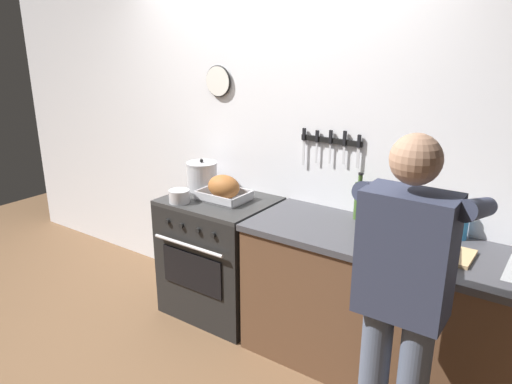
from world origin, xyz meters
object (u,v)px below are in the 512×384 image
object	(u,v)px
cutting_board	(438,252)
bottle_soy_sauce	(407,217)
saucepan	(179,196)
bottle_dish_soap	(462,226)
roasting_pan	(224,189)
person_cook	(403,292)
stock_pot	(202,176)
stove	(220,256)
bottle_olive_oil	(359,200)
bottle_vinegar	(383,217)

from	to	relation	value
cutting_board	bottle_soy_sauce	world-z (taller)	bottle_soy_sauce
saucepan	bottle_dish_soap	world-z (taller)	bottle_dish_soap
roasting_pan	person_cook	bearing A→B (deg)	-23.02
stock_pot	saucepan	distance (m)	0.33
stove	roasting_pan	world-z (taller)	roasting_pan
stock_pot	roasting_pan	bearing A→B (deg)	-18.26
person_cook	bottle_soy_sauce	size ratio (longest dim) A/B	8.34
bottle_soy_sauce	bottle_dish_soap	distance (m)	0.31
stove	saucepan	bearing A→B (deg)	-130.47
person_cook	bottle_olive_oil	world-z (taller)	person_cook
person_cook	cutting_board	size ratio (longest dim) A/B	4.61
stove	roasting_pan	xyz separation A→B (m)	(0.04, 0.01, 0.53)
roasting_pan	bottle_dish_soap	world-z (taller)	bottle_dish_soap
stove	roasting_pan	bearing A→B (deg)	17.67
bottle_vinegar	person_cook	bearing A→B (deg)	-62.76
stock_pot	saucepan	world-z (taller)	stock_pot
stock_pot	bottle_dish_soap	size ratio (longest dim) A/B	1.20
roasting_pan	saucepan	distance (m)	0.32
bottle_vinegar	bottle_soy_sauce	distance (m)	0.16
person_cook	roasting_pan	xyz separation A→B (m)	(-1.53, 0.65, 0.03)
stove	bottle_dish_soap	bearing A→B (deg)	8.86
person_cook	saucepan	world-z (taller)	person_cook
roasting_pan	bottle_vinegar	bearing A→B (deg)	4.22
stove	bottle_soy_sauce	xyz separation A→B (m)	(1.30, 0.21, 0.53)
bottle_olive_oil	bottle_vinegar	xyz separation A→B (m)	(0.20, -0.11, -0.04)
roasting_pan	bottle_olive_oil	bearing A→B (deg)	11.94
bottle_soy_sauce	cutting_board	bearing A→B (deg)	-43.04
stove	cutting_board	world-z (taller)	cutting_board
roasting_pan	saucepan	size ratio (longest dim) A/B	2.39
bottle_dish_soap	stove	bearing A→B (deg)	-171.14
cutting_board	bottle_soy_sauce	bearing A→B (deg)	136.96
stove	bottle_dish_soap	xyz separation A→B (m)	(1.61, 0.25, 0.53)
bottle_olive_oil	bottle_dish_soap	distance (m)	0.62
saucepan	person_cook	bearing A→B (deg)	-13.57
stock_pot	cutting_board	size ratio (longest dim) A/B	0.67
bottle_olive_oil	bottle_dish_soap	xyz separation A→B (m)	(0.62, 0.04, -0.05)
person_cook	bottle_olive_oil	distance (m)	1.03
stove	bottle_olive_oil	xyz separation A→B (m)	(0.98, 0.21, 0.58)
stock_pot	cutting_board	xyz separation A→B (m)	(1.80, -0.13, -0.10)
person_cook	saucepan	size ratio (longest dim) A/B	11.28
person_cook	stove	bearing A→B (deg)	81.30
cutting_board	bottle_dish_soap	bearing A→B (deg)	78.52
bottle_soy_sauce	bottle_dish_soap	xyz separation A→B (m)	(0.30, 0.04, 0.00)
saucepan	bottle_dish_soap	size ratio (longest dim) A/B	0.73
stove	stock_pot	world-z (taller)	stock_pot
person_cook	stock_pot	distance (m)	1.96
saucepan	bottle_soy_sauce	distance (m)	1.54
bottle_olive_oil	bottle_dish_soap	bearing A→B (deg)	3.51
cutting_board	bottle_vinegar	xyz separation A→B (m)	(-0.36, 0.12, 0.08)
stock_pot	bottle_olive_oil	world-z (taller)	bottle_olive_oil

